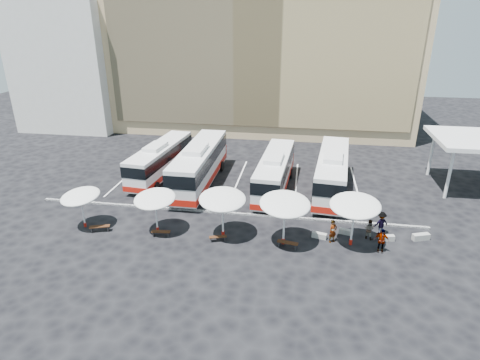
# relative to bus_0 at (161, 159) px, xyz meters

# --- Properties ---
(ground) EXTENTS (120.00, 120.00, 0.00)m
(ground) POSITION_rel_bus_0_xyz_m (8.33, -8.10, -1.93)
(ground) COLOR black
(ground) RESTS_ON ground
(sandstone_building) EXTENTS (42.00, 18.25, 29.60)m
(sandstone_building) POSITION_rel_bus_0_xyz_m (8.33, 23.77, 10.70)
(sandstone_building) COLOR tan
(sandstone_building) RESTS_ON ground
(apartment_block) EXTENTS (14.00, 14.00, 18.00)m
(apartment_block) POSITION_rel_bus_0_xyz_m (-19.67, 19.90, 7.07)
(apartment_block) COLOR silver
(apartment_block) RESTS_ON ground
(curb_divider) EXTENTS (34.00, 0.25, 0.15)m
(curb_divider) POSITION_rel_bus_0_xyz_m (8.33, -7.60, -1.86)
(curb_divider) COLOR black
(curb_divider) RESTS_ON ground
(bay_lines) EXTENTS (24.15, 12.00, 0.01)m
(bay_lines) POSITION_rel_bus_0_xyz_m (8.33, -0.10, -1.93)
(bay_lines) COLOR white
(bay_lines) RESTS_ON ground
(bus_0) EXTENTS (3.62, 12.09, 3.78)m
(bus_0) POSITION_rel_bus_0_xyz_m (0.00, 0.00, 0.00)
(bus_0) COLOR silver
(bus_0) RESTS_ON ground
(bus_1) EXTENTS (3.20, 13.57, 4.31)m
(bus_1) POSITION_rel_bus_0_xyz_m (4.61, -1.45, 0.27)
(bus_1) COLOR silver
(bus_1) RESTS_ON ground
(bus_2) EXTENTS (3.35, 12.21, 3.83)m
(bus_2) POSITION_rel_bus_0_xyz_m (12.23, -1.76, 0.03)
(bus_2) COLOR silver
(bus_2) RESTS_ON ground
(bus_3) EXTENTS (3.96, 13.12, 4.10)m
(bus_3) POSITION_rel_bus_0_xyz_m (17.72, -1.13, 0.16)
(bus_3) COLOR silver
(bus_3) RESTS_ON ground
(sunshade_0) EXTENTS (4.10, 4.12, 3.22)m
(sunshade_0) POSITION_rel_bus_0_xyz_m (-2.43, -11.75, 0.80)
(sunshade_0) COLOR silver
(sunshade_0) RESTS_ON ground
(sunshade_1) EXTENTS (3.60, 3.63, 3.39)m
(sunshade_1) POSITION_rel_bus_0_xyz_m (3.69, -11.54, 0.95)
(sunshade_1) COLOR silver
(sunshade_1) RESTS_ON ground
(sunshade_2) EXTENTS (4.50, 4.53, 3.75)m
(sunshade_2) POSITION_rel_bus_0_xyz_m (9.01, -11.42, 1.26)
(sunshade_2) COLOR silver
(sunshade_2) RESTS_ON ground
(sunshade_3) EXTENTS (4.55, 4.59, 3.92)m
(sunshade_3) POSITION_rel_bus_0_xyz_m (13.73, -11.79, 1.40)
(sunshade_3) COLOR silver
(sunshade_3) RESTS_ON ground
(sunshade_4) EXTENTS (4.44, 4.48, 3.86)m
(sunshade_4) POSITION_rel_bus_0_xyz_m (18.76, -11.10, 1.35)
(sunshade_4) COLOR silver
(sunshade_4) RESTS_ON ground
(wood_bench_0) EXTENTS (1.62, 0.90, 0.48)m
(wood_bench_0) POSITION_rel_bus_0_xyz_m (-0.86, -12.28, -1.56)
(wood_bench_0) COLOR black
(wood_bench_0) RESTS_ON ground
(wood_bench_1) EXTENTS (1.50, 0.53, 0.45)m
(wood_bench_1) POSITION_rel_bus_0_xyz_m (4.23, -12.23, -1.58)
(wood_bench_1) COLOR black
(wood_bench_1) RESTS_ON ground
(wood_bench_2) EXTENTS (1.38, 0.75, 0.41)m
(wood_bench_2) POSITION_rel_bus_0_xyz_m (8.77, -12.22, -1.62)
(wood_bench_2) COLOR black
(wood_bench_2) RESTS_ON ground
(wood_bench_3) EXTENTS (1.62, 0.72, 0.48)m
(wood_bench_3) POSITION_rel_bus_0_xyz_m (14.08, -12.32, -1.56)
(wood_bench_3) COLOR black
(wood_bench_3) RESTS_ON ground
(conc_bench_0) EXTENTS (1.19, 0.66, 0.43)m
(conc_bench_0) POSITION_rel_bus_0_xyz_m (16.44, -10.50, -1.72)
(conc_bench_0) COLOR gray
(conc_bench_0) RESTS_ON ground
(conc_bench_1) EXTENTS (1.13, 0.62, 0.40)m
(conc_bench_1) POSITION_rel_bus_0_xyz_m (18.53, -9.56, -1.73)
(conc_bench_1) COLOR gray
(conc_bench_1) RESTS_ON ground
(conc_bench_2) EXTENTS (1.18, 0.58, 0.42)m
(conc_bench_2) POSITION_rel_bus_0_xyz_m (21.55, -10.05, -1.72)
(conc_bench_2) COLOR gray
(conc_bench_2) RESTS_ON ground
(conc_bench_3) EXTENTS (1.38, 0.85, 0.49)m
(conc_bench_3) POSITION_rel_bus_0_xyz_m (24.16, -9.52, -1.68)
(conc_bench_3) COLOR gray
(conc_bench_3) RESTS_ON ground
(passenger_0) EXTENTS (0.80, 0.76, 1.85)m
(passenger_0) POSITION_rel_bus_0_xyz_m (17.39, -10.94, -1.01)
(passenger_0) COLOR black
(passenger_0) RESTS_ON ground
(passenger_1) EXTENTS (0.98, 0.92, 1.61)m
(passenger_1) POSITION_rel_bus_0_xyz_m (20.19, -9.98, -1.12)
(passenger_1) COLOR black
(passenger_1) RESTS_ON ground
(passenger_2) EXTENTS (1.12, 0.52, 1.87)m
(passenger_2) POSITION_rel_bus_0_xyz_m (20.78, -11.79, -0.99)
(passenger_2) COLOR black
(passenger_2) RESTS_ON ground
(passenger_3) EXTENTS (1.43, 1.16, 1.93)m
(passenger_3) POSITION_rel_bus_0_xyz_m (21.15, -9.11, -0.97)
(passenger_3) COLOR black
(passenger_3) RESTS_ON ground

